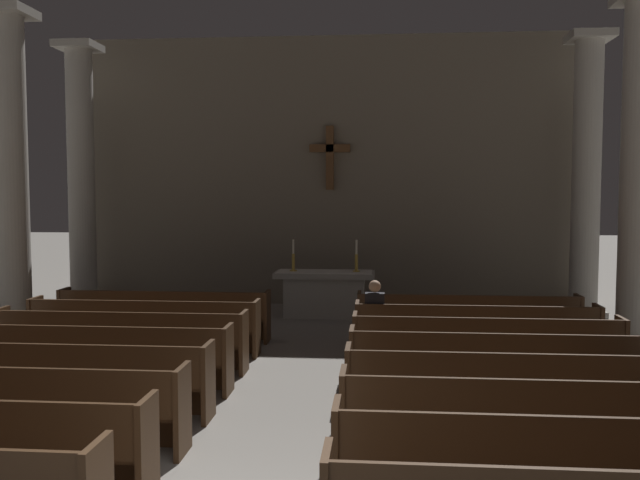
# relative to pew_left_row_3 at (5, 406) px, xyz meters

# --- Properties ---
(pew_left_row_3) EXTENTS (3.94, 0.50, 0.95)m
(pew_left_row_3) POSITION_rel_pew_left_row_3_xyz_m (0.00, 0.00, 0.00)
(pew_left_row_3) COLOR #422B19
(pew_left_row_3) RESTS_ON ground
(pew_left_row_4) EXTENTS (3.94, 0.50, 0.95)m
(pew_left_row_4) POSITION_rel_pew_left_row_3_xyz_m (0.00, 1.09, 0.00)
(pew_left_row_4) COLOR #422B19
(pew_left_row_4) RESTS_ON ground
(pew_left_row_5) EXTENTS (3.94, 0.50, 0.95)m
(pew_left_row_5) POSITION_rel_pew_left_row_3_xyz_m (0.00, 2.18, 0.00)
(pew_left_row_5) COLOR #422B19
(pew_left_row_5) RESTS_ON ground
(pew_left_row_6) EXTENTS (3.94, 0.50, 0.95)m
(pew_left_row_6) POSITION_rel_pew_left_row_3_xyz_m (0.00, 3.28, 0.00)
(pew_left_row_6) COLOR #422B19
(pew_left_row_6) RESTS_ON ground
(pew_left_row_7) EXTENTS (3.94, 0.50, 0.95)m
(pew_left_row_7) POSITION_rel_pew_left_row_3_xyz_m (0.00, 4.37, 0.00)
(pew_left_row_7) COLOR #422B19
(pew_left_row_7) RESTS_ON ground
(pew_left_row_8) EXTENTS (3.94, 0.50, 0.95)m
(pew_left_row_8) POSITION_rel_pew_left_row_3_xyz_m (0.00, 5.46, 0.00)
(pew_left_row_8) COLOR #422B19
(pew_left_row_8) RESTS_ON ground
(pew_right_row_2) EXTENTS (3.94, 0.50, 0.95)m
(pew_right_row_2) POSITION_rel_pew_left_row_3_xyz_m (5.57, -1.09, 0.00)
(pew_right_row_2) COLOR #422B19
(pew_right_row_2) RESTS_ON ground
(pew_right_row_3) EXTENTS (3.94, 0.50, 0.95)m
(pew_right_row_3) POSITION_rel_pew_left_row_3_xyz_m (5.57, 0.00, 0.00)
(pew_right_row_3) COLOR #422B19
(pew_right_row_3) RESTS_ON ground
(pew_right_row_4) EXTENTS (3.94, 0.50, 0.95)m
(pew_right_row_4) POSITION_rel_pew_left_row_3_xyz_m (5.57, 1.09, 0.00)
(pew_right_row_4) COLOR #422B19
(pew_right_row_4) RESTS_ON ground
(pew_right_row_5) EXTENTS (3.94, 0.50, 0.95)m
(pew_right_row_5) POSITION_rel_pew_left_row_3_xyz_m (5.57, 2.18, 0.00)
(pew_right_row_5) COLOR #422B19
(pew_right_row_5) RESTS_ON ground
(pew_right_row_6) EXTENTS (3.94, 0.50, 0.95)m
(pew_right_row_6) POSITION_rel_pew_left_row_3_xyz_m (5.57, 3.28, 0.00)
(pew_right_row_6) COLOR #422B19
(pew_right_row_6) RESTS_ON ground
(pew_right_row_7) EXTENTS (3.94, 0.50, 0.95)m
(pew_right_row_7) POSITION_rel_pew_left_row_3_xyz_m (5.57, 4.37, 0.00)
(pew_right_row_7) COLOR #422B19
(pew_right_row_7) RESTS_ON ground
(pew_right_row_8) EXTENTS (3.94, 0.50, 0.95)m
(pew_right_row_8) POSITION_rel_pew_left_row_3_xyz_m (5.57, 5.46, 0.00)
(pew_right_row_8) COLOR #422B19
(pew_right_row_8) RESTS_ON ground
(column_left_third) EXTENTS (0.91, 0.91, 6.15)m
(column_left_third) POSITION_rel_pew_left_row_3_xyz_m (-2.86, 5.40, 2.51)
(column_left_third) COLOR #ADA89E
(column_left_third) RESTS_ON ground
(column_right_third) EXTENTS (0.91, 0.91, 6.15)m
(column_right_third) POSITION_rel_pew_left_row_3_xyz_m (8.43, 5.40, 2.51)
(column_right_third) COLOR #ADA89E
(column_right_third) RESTS_ON ground
(column_left_fourth) EXTENTS (0.91, 0.91, 6.15)m
(column_left_fourth) POSITION_rel_pew_left_row_3_xyz_m (-2.86, 8.42, 2.51)
(column_left_fourth) COLOR #ADA89E
(column_left_fourth) RESTS_ON ground
(column_right_fourth) EXTENTS (0.91, 0.91, 6.15)m
(column_right_fourth) POSITION_rel_pew_left_row_3_xyz_m (8.43, 8.42, 2.51)
(column_right_fourth) COLOR #ADA89E
(column_right_fourth) RESTS_ON ground
(altar) EXTENTS (2.20, 0.90, 1.01)m
(altar) POSITION_rel_pew_left_row_3_xyz_m (2.78, 8.16, 0.06)
(altar) COLOR #A8A399
(altar) RESTS_ON ground
(candlestick_left) EXTENTS (0.16, 0.16, 0.70)m
(candlestick_left) POSITION_rel_pew_left_row_3_xyz_m (2.08, 8.16, 0.76)
(candlestick_left) COLOR #B79338
(candlestick_left) RESTS_ON altar
(candlestick_right) EXTENTS (0.16, 0.16, 0.70)m
(candlestick_right) POSITION_rel_pew_left_row_3_xyz_m (3.48, 8.16, 0.76)
(candlestick_right) COLOR #B79338
(candlestick_right) RESTS_ON altar
(apse_with_cross) EXTENTS (12.25, 0.43, 6.51)m
(apse_with_cross) POSITION_rel_pew_left_row_3_xyz_m (2.78, 9.93, 2.78)
(apse_with_cross) COLOR #706656
(apse_with_cross) RESTS_ON ground
(lone_worshipper) EXTENTS (0.32, 0.43, 1.32)m
(lone_worshipper) POSITION_rel_pew_left_row_3_xyz_m (3.92, 4.41, 0.22)
(lone_worshipper) COLOR #26262B
(lone_worshipper) RESTS_ON ground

